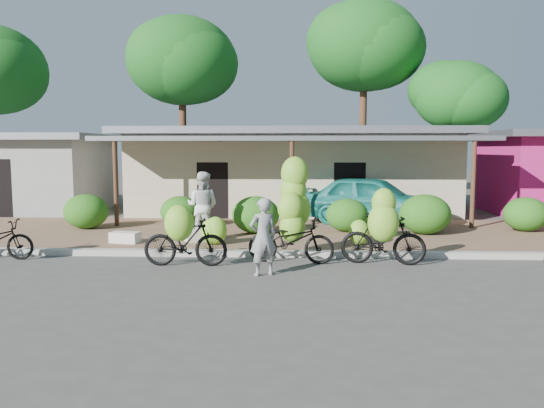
% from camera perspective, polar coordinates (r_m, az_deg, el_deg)
% --- Properties ---
extents(ground, '(100.00, 100.00, 0.00)m').
position_cam_1_polar(ground, '(10.79, 1.96, -7.84)').
color(ground, '#44423F').
rests_on(ground, ground).
extents(sidewalk, '(60.00, 6.00, 0.12)m').
position_cam_1_polar(sidewalk, '(15.68, 2.11, -3.27)').
color(sidewalk, '#8A604A').
rests_on(sidewalk, ground).
extents(curb, '(60.00, 0.25, 0.15)m').
position_cam_1_polar(curb, '(12.72, 2.04, -5.36)').
color(curb, '#A8A399').
rests_on(curb, ground).
extents(shop_main, '(13.00, 8.50, 3.35)m').
position_cam_1_polar(shop_main, '(21.42, 2.22, 3.68)').
color(shop_main, beige).
rests_on(shop_main, ground).
extents(shop_grey, '(7.00, 6.00, 3.15)m').
position_cam_1_polar(shop_grey, '(24.17, -24.90, 3.14)').
color(shop_grey, gray).
rests_on(shop_grey, ground).
extents(tree_far_center, '(5.50, 5.40, 9.05)m').
position_cam_1_polar(tree_far_center, '(27.56, -10.04, 15.09)').
color(tree_far_center, '#4D311F').
rests_on(tree_far_center, ground).
extents(tree_center_right, '(5.65, 5.57, 9.86)m').
position_cam_1_polar(tree_center_right, '(27.76, 9.46, 16.58)').
color(tree_center_right, '#4D311F').
rests_on(tree_center_right, ground).
extents(tree_near_right, '(4.11, 3.91, 6.63)m').
position_cam_1_polar(tree_near_right, '(26.23, 18.78, 11.16)').
color(tree_near_right, '#4D311F').
rests_on(tree_near_right, ground).
extents(hedge_0, '(1.37, 1.23, 1.07)m').
position_cam_1_polar(hedge_0, '(17.28, -19.37, -0.76)').
color(hedge_0, '#255513').
rests_on(hedge_0, sidewalk).
extents(hedge_1, '(1.26, 1.13, 0.98)m').
position_cam_1_polar(hedge_1, '(16.88, -9.82, -0.80)').
color(hedge_1, '#255513').
rests_on(hedge_1, sidewalk).
extents(hedge_2, '(1.39, 1.25, 1.08)m').
position_cam_1_polar(hedge_2, '(15.43, -1.76, -1.16)').
color(hedge_2, '#255513').
rests_on(hedge_2, sidewalk).
extents(hedge_3, '(1.26, 1.14, 0.98)m').
position_cam_1_polar(hedge_3, '(15.88, 8.08, -1.19)').
color(hedge_3, '#255513').
rests_on(hedge_3, sidewalk).
extents(hedge_4, '(1.48, 1.33, 1.15)m').
position_cam_1_polar(hedge_4, '(15.87, 16.13, -1.07)').
color(hedge_4, '#255513').
rests_on(hedge_4, sidewalk).
extents(hedge_5, '(1.30, 1.17, 1.02)m').
position_cam_1_polar(hedge_5, '(17.52, 25.63, -1.00)').
color(hedge_5, '#255513').
rests_on(hedge_5, sidewalk).
extents(bike_left, '(1.85, 1.18, 1.43)m').
position_cam_1_polar(bike_left, '(11.67, -9.41, -3.63)').
color(bike_left, black).
rests_on(bike_left, ground).
extents(bike_center, '(2.04, 1.30, 2.40)m').
position_cam_1_polar(bike_center, '(12.16, 2.19, -1.87)').
color(bike_center, black).
rests_on(bike_center, ground).
extents(bike_right, '(1.93, 1.34, 1.76)m').
position_cam_1_polar(bike_right, '(11.86, 11.88, -3.08)').
color(bike_right, black).
rests_on(bike_right, ground).
extents(loose_banana_a, '(0.58, 0.49, 0.72)m').
position_cam_1_polar(loose_banana_a, '(13.70, -6.08, -2.86)').
color(loose_banana_a, '#86C731').
rests_on(loose_banana_a, sidewalk).
extents(loose_banana_b, '(0.54, 0.46, 0.68)m').
position_cam_1_polar(loose_banana_b, '(13.70, -6.54, -2.95)').
color(loose_banana_b, '#86C731').
rests_on(loose_banana_b, sidewalk).
extents(loose_banana_c, '(0.53, 0.45, 0.66)m').
position_cam_1_polar(loose_banana_c, '(13.67, 9.36, -3.05)').
color(loose_banana_c, '#86C731').
rests_on(loose_banana_c, sidewalk).
extents(sack_near, '(0.94, 0.71, 0.30)m').
position_cam_1_polar(sack_near, '(14.29, -7.58, -3.37)').
color(sack_near, silver).
rests_on(sack_near, sidewalk).
extents(sack_far, '(0.81, 0.52, 0.28)m').
position_cam_1_polar(sack_far, '(14.44, -15.52, -3.48)').
color(sack_far, silver).
rests_on(sack_far, sidewalk).
extents(vendor, '(0.69, 0.59, 1.59)m').
position_cam_1_polar(vendor, '(10.76, -0.97, -3.55)').
color(vendor, gray).
rests_on(vendor, ground).
extents(bystander, '(1.03, 0.88, 1.84)m').
position_cam_1_polar(bystander, '(14.43, -7.50, -0.18)').
color(bystander, silver).
rests_on(bystander, sidewalk).
extents(teal_van, '(5.01, 3.37, 1.58)m').
position_cam_1_polar(teal_van, '(17.74, 10.74, 0.48)').
color(teal_van, '#1B7C73').
rests_on(teal_van, sidewalk).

